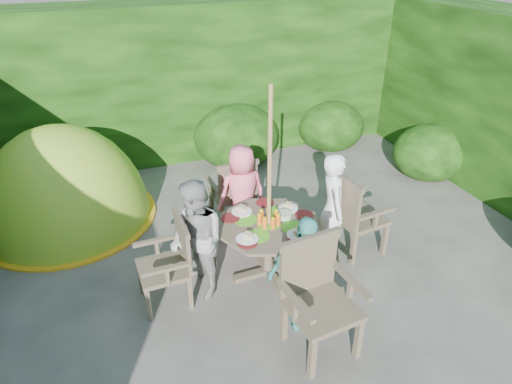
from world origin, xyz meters
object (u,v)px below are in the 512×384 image
object	(u,v)px
parasol_pole	(269,189)
garden_chair_right	(354,214)
garden_chair_left	(170,262)
child_back	(242,193)
child_front	(303,272)
dome_tent	(70,219)
garden_chair_back	(234,191)
patio_table	(269,231)
garden_chair_front	(317,295)
child_right	(333,208)
child_left	(197,241)

from	to	relation	value
parasol_pole	garden_chair_right	size ratio (longest dim) A/B	2.19
garden_chair_left	child_back	size ratio (longest dim) A/B	0.73
child_front	dome_tent	world-z (taller)	dome_tent
parasol_pole	garden_chair_back	xyz separation A→B (m)	(-0.05, 1.10, -0.60)
garden_chair_back	dome_tent	xyz separation A→B (m)	(-2.08, 0.88, -0.50)
patio_table	garden_chair_left	world-z (taller)	garden_chair_left
patio_table	garden_chair_right	bearing A→B (deg)	2.22
parasol_pole	garden_chair_front	world-z (taller)	parasol_pole
garden_chair_front	child_right	world-z (taller)	child_right
patio_table	garden_chair_right	world-z (taller)	garden_chair_right
patio_table	dome_tent	distance (m)	2.96
patio_table	parasol_pole	distance (m)	0.53
child_right	child_back	xyz separation A→B (m)	(-0.84, 0.76, -0.05)
garden_chair_back	garden_chair_front	xyz separation A→B (m)	(0.09, -2.18, 0.07)
patio_table	child_front	bearing A→B (deg)	-87.67
garden_chair_back	garden_chair_front	size ratio (longest dim) A/B	0.88
child_back	child_front	world-z (taller)	child_back
garden_chair_back	garden_chair_left	bearing A→B (deg)	44.03
patio_table	dome_tent	world-z (taller)	dome_tent
garden_chair_right	child_right	xyz separation A→B (m)	(-0.29, -0.01, 0.14)
garden_chair_right	child_front	world-z (taller)	child_front
parasol_pole	garden_chair_left	distance (m)	1.26
garden_chair_front	child_left	bearing A→B (deg)	122.35
garden_chair_back	child_right	world-z (taller)	child_right
parasol_pole	child_right	xyz separation A→B (m)	(0.80, 0.04, -0.43)
parasol_pole	child_back	xyz separation A→B (m)	(-0.04, 0.80, -0.48)
garden_chair_front	child_back	world-z (taller)	child_back
child_front	garden_chair_left	bearing A→B (deg)	148.93
patio_table	garden_chair_left	size ratio (longest dim) A/B	1.32
parasol_pole	garden_chair_back	world-z (taller)	parasol_pole
patio_table	parasol_pole	size ratio (longest dim) A/B	0.55
child_left	parasol_pole	bearing A→B (deg)	77.53
patio_table	garden_chair_front	distance (m)	1.09
child_right	child_front	world-z (taller)	child_right
parasol_pole	garden_chair_front	size ratio (longest dim) A/B	2.08
child_back	dome_tent	bearing A→B (deg)	-30.44
patio_table	parasol_pole	bearing A→B (deg)	-164.58
dome_tent	garden_chair_back	bearing A→B (deg)	-12.73
parasol_pole	garden_chair_back	size ratio (longest dim) A/B	2.35
garden_chair_right	child_back	bearing A→B (deg)	49.28
garden_chair_back	child_front	xyz separation A→B (m)	(0.09, -1.90, 0.11)
child_right	garden_chair_front	bearing A→B (deg)	162.16
parasol_pole	garden_chair_right	world-z (taller)	parasol_pole
garden_chair_back	child_back	xyz separation A→B (m)	(0.01, -0.30, 0.12)
garden_chair_right	child_front	size ratio (longest dim) A/B	0.83
garden_chair_right	child_right	bearing A→B (deg)	84.45
parasol_pole	garden_chair_front	xyz separation A→B (m)	(0.04, -1.09, -0.53)
parasol_pole	child_front	bearing A→B (deg)	-87.38
child_back	parasol_pole	bearing A→B (deg)	91.44
garden_chair_right	garden_chair_front	world-z (taller)	garden_chair_front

